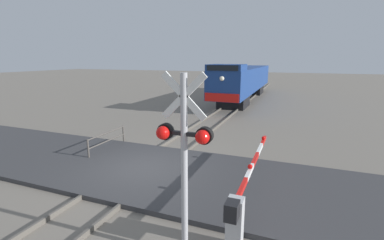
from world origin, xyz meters
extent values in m
plane|color=slate|center=(0.00, 0.00, 0.00)|extent=(160.00, 160.00, 0.00)
cube|color=#59544C|center=(-0.72, 0.00, 0.07)|extent=(0.08, 80.00, 0.15)
cube|color=#59544C|center=(0.72, 0.00, 0.07)|extent=(0.08, 80.00, 0.15)
cube|color=#38383A|center=(0.00, 0.00, 0.08)|extent=(36.00, 5.13, 0.16)
cube|color=black|center=(0.00, 15.31, 0.53)|extent=(2.36, 3.20, 1.05)
cube|color=black|center=(0.00, 25.46, 0.53)|extent=(2.36, 3.20, 1.05)
cube|color=navy|center=(0.00, 20.39, 2.20)|extent=(2.78, 18.46, 2.29)
cube|color=navy|center=(0.00, 12.47, 3.59)|extent=(2.72, 2.62, 0.48)
cube|color=black|center=(0.00, 11.12, 3.59)|extent=(2.36, 0.06, 0.39)
cube|color=red|center=(0.00, 11.11, 1.40)|extent=(2.64, 0.08, 0.64)
sphere|color=#F2EACC|center=(0.00, 11.10, 2.83)|extent=(0.36, 0.36, 0.36)
cylinder|color=#ADADB2|center=(3.25, -3.66, 2.01)|extent=(0.14, 0.14, 4.02)
cube|color=white|center=(3.25, -3.66, 3.57)|extent=(0.95, 0.04, 0.95)
cube|color=white|center=(3.25, -3.66, 3.57)|extent=(0.95, 0.04, 0.95)
cube|color=black|center=(3.25, -3.66, 2.82)|extent=(1.04, 0.08, 0.08)
sphere|color=red|center=(2.83, -3.76, 2.82)|extent=(0.28, 0.28, 0.28)
sphere|color=red|center=(3.67, -3.76, 2.82)|extent=(0.28, 0.28, 0.28)
cylinder|color=black|center=(2.83, -3.64, 2.82)|extent=(0.34, 0.14, 0.34)
cylinder|color=black|center=(3.67, -3.64, 2.82)|extent=(0.34, 0.14, 0.34)
cube|color=silver|center=(4.19, -2.97, 0.62)|extent=(0.36, 0.36, 1.23)
cube|color=black|center=(4.19, -3.32, 1.13)|extent=(0.28, 0.36, 0.40)
cube|color=red|center=(4.19, -2.24, 1.13)|extent=(0.10, 1.06, 0.14)
cube|color=white|center=(4.19, -1.18, 1.13)|extent=(0.10, 1.06, 0.14)
cube|color=red|center=(4.19, -0.12, 1.13)|extent=(0.10, 1.06, 0.14)
cube|color=white|center=(4.19, 0.95, 1.13)|extent=(0.10, 1.06, 0.14)
cube|color=red|center=(4.19, 2.01, 1.13)|extent=(0.10, 1.06, 0.14)
sphere|color=red|center=(4.19, -1.11, 1.27)|extent=(0.14, 0.14, 0.14)
sphere|color=red|center=(4.19, 1.92, 1.27)|extent=(0.14, 0.14, 0.14)
cylinder|color=#4C4742|center=(-2.80, 0.12, 0.47)|extent=(0.08, 0.08, 0.95)
cylinder|color=#4C4742|center=(-2.80, 2.63, 0.47)|extent=(0.08, 0.08, 0.95)
cylinder|color=#4C4742|center=(-2.80, 1.38, 0.91)|extent=(0.06, 2.51, 0.06)
cylinder|color=#4C4742|center=(-2.80, 1.38, 0.52)|extent=(0.06, 2.51, 0.06)
camera|label=1|loc=(5.28, -8.42, 4.28)|focal=25.32mm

